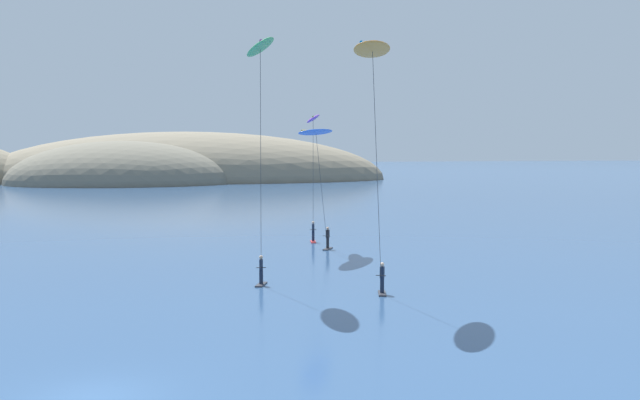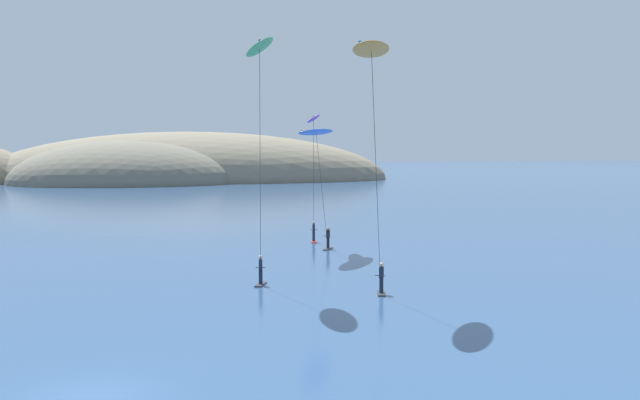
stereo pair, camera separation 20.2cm
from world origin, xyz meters
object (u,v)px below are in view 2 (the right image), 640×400
object	(u,v)px
kitesurfer_green	(260,65)
kitesurfer_orange	(372,68)
kitesurfer_blue	(317,139)
kitesurfer_purple	(314,130)

from	to	relation	value
kitesurfer_green	kitesurfer_orange	bearing A→B (deg)	-40.69
kitesurfer_blue	kitesurfer_green	world-z (taller)	kitesurfer_green
kitesurfer_orange	kitesurfer_green	size ratio (longest dim) A/B	0.95
kitesurfer_blue	kitesurfer_green	distance (m)	15.50
kitesurfer_purple	kitesurfer_orange	size ratio (longest dim) A/B	0.79
kitesurfer_purple	kitesurfer_green	xyz separation A→B (m)	(-5.88, -16.52, 3.20)
kitesurfer_blue	kitesurfer_orange	xyz separation A→B (m)	(-0.58, -18.26, 3.44)
kitesurfer_blue	kitesurfer_green	size ratio (longest dim) A/B	0.67
kitesurfer_blue	kitesurfer_purple	distance (m)	2.75
kitesurfer_orange	kitesurfer_green	bearing A→B (deg)	139.31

